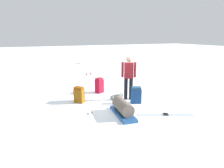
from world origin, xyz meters
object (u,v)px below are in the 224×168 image
at_px(gear_sled, 123,108).
at_px(thermos_bottle, 134,90).
at_px(ski_pair_near, 166,115).
at_px(ski_poles_planted_far, 89,92).
at_px(skier_standing, 129,76).
at_px(sleeping_mat_rolled, 117,96).
at_px(backpack_bright, 79,95).
at_px(ski_poles_planted_near, 79,76).
at_px(backpack_small_spare, 136,95).
at_px(backpack_large_dark, 99,85).

bearing_deg(gear_sled, thermos_bottle, -128.74).
xyz_separation_m(ski_pair_near, ski_poles_planted_far, (2.18, -1.01, 0.74)).
distance_m(ski_pair_near, gear_sled, 1.38).
height_order(skier_standing, gear_sled, skier_standing).
distance_m(gear_sled, sleeping_mat_rolled, 1.58).
relative_size(skier_standing, ski_poles_planted_far, 1.25).
bearing_deg(backpack_bright, ski_poles_planted_near, -104.74).
bearing_deg(ski_pair_near, ski_poles_planted_near, -63.90).
xyz_separation_m(ski_poles_planted_near, ski_poles_planted_far, (0.38, 2.68, 0.04)).
distance_m(backpack_small_spare, sleeping_mat_rolled, 0.87).
relative_size(backpack_small_spare, sleeping_mat_rolled, 1.12).
distance_m(skier_standing, sleeping_mat_rolled, 0.98).
xyz_separation_m(backpack_large_dark, ski_poles_planted_far, (1.14, 2.14, 0.43)).
xyz_separation_m(backpack_small_spare, gear_sled, (0.96, 0.77, -0.08)).
distance_m(backpack_large_dark, ski_poles_planted_far, 2.47).
bearing_deg(backpack_large_dark, ski_pair_near, 108.27).
xyz_separation_m(ski_poles_planted_far, sleeping_mat_rolled, (-1.47, -1.08, -0.66)).
height_order(ski_pair_near, ski_poles_planted_near, ski_poles_planted_near).
bearing_deg(gear_sled, backpack_bright, -60.57).
xyz_separation_m(backpack_small_spare, ski_poles_planted_far, (1.92, 0.36, 0.45)).
bearing_deg(gear_sled, sleeping_mat_rolled, -108.90).
distance_m(backpack_bright, ski_poles_planted_far, 1.36).
bearing_deg(backpack_small_spare, ski_poles_planted_near, -56.37).
xyz_separation_m(gear_sled, sleeping_mat_rolled, (-0.51, -1.49, -0.13)).
bearing_deg(ski_poles_planted_far, skier_standing, -155.58).
xyz_separation_m(skier_standing, backpack_large_dark, (0.72, -1.30, -0.63)).
xyz_separation_m(skier_standing, thermos_bottle, (-0.64, -0.67, -0.82)).
xyz_separation_m(ski_pair_near, sleeping_mat_rolled, (0.71, -2.09, 0.08)).
height_order(backpack_small_spare, sleeping_mat_rolled, backpack_small_spare).
height_order(skier_standing, backpack_large_dark, skier_standing).
bearing_deg(thermos_bottle, ski_poles_planted_far, 31.12).
bearing_deg(backpack_small_spare, ski_poles_planted_far, 10.55).
bearing_deg(ski_poles_planted_near, skier_standing, 129.08).
bearing_deg(skier_standing, ski_poles_planted_far, 24.42).
bearing_deg(skier_standing, backpack_bright, -13.02).
bearing_deg(ski_pair_near, backpack_small_spare, -79.09).
relative_size(backpack_bright, backpack_small_spare, 0.98).
height_order(backpack_small_spare, ski_poles_planted_far, ski_poles_planted_far).
height_order(ski_pair_near, ski_poles_planted_far, ski_poles_planted_far).
distance_m(backpack_small_spare, gear_sled, 1.24).
relative_size(skier_standing, thermos_bottle, 6.54).
distance_m(backpack_bright, ski_poles_planted_near, 1.51).
distance_m(ski_pair_near, backpack_large_dark, 3.34).
bearing_deg(sleeping_mat_rolled, ski_poles_planted_near, -55.64).
height_order(skier_standing, ski_poles_planted_near, skier_standing).
bearing_deg(backpack_large_dark, backpack_bright, 37.34).
height_order(backpack_bright, ski_poles_planted_near, ski_poles_planted_near).
height_order(backpack_large_dark, ski_poles_planted_near, ski_poles_planted_near).
bearing_deg(skier_standing, thermos_bottle, -133.97).
relative_size(ski_poles_planted_far, gear_sled, 0.97).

